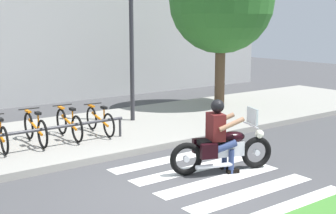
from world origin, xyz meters
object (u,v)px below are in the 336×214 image
object	(u,v)px
bicycle_3	(35,129)
bicycle_4	(69,124)
rider	(220,131)
bicycle_5	(100,120)
bike_rack	(26,133)
tree_near_rack	(221,1)
street_lamp	(131,35)
motorcycle	(223,149)

from	to	relation	value
bicycle_3	bicycle_4	world-z (taller)	bicycle_3
rider	bicycle_5	distance (m)	3.71
rider	bike_rack	xyz separation A→B (m)	(-2.70, 3.09, -0.26)
bike_rack	tree_near_rack	world-z (taller)	tree_near_rack
bicycle_3	bike_rack	xyz separation A→B (m)	(-0.41, -0.55, 0.07)
rider	bicycle_4	world-z (taller)	rider
bicycle_3	tree_near_rack	xyz separation A→B (m)	(6.86, 1.27, 3.05)
bicycle_3	bike_rack	bearing A→B (deg)	-126.69
rider	street_lamp	bearing A→B (deg)	79.16
motorcycle	bicycle_5	size ratio (longest dim) A/B	1.29
motorcycle	bicycle_4	world-z (taller)	motorcycle
street_lamp	motorcycle	bearing A→B (deg)	-99.90
motorcycle	bicycle_3	size ratio (longest dim) A/B	1.26
bicycle_4	tree_near_rack	world-z (taller)	tree_near_rack
street_lamp	tree_near_rack	bearing A→B (deg)	6.15
rider	bicycle_5	world-z (taller)	rider
rider	tree_near_rack	bearing A→B (deg)	47.01
rider	tree_near_rack	size ratio (longest dim) A/B	0.27
rider	bike_rack	size ratio (longest dim) A/B	0.31
bicycle_5	street_lamp	size ratio (longest dim) A/B	0.38
rider	bicycle_4	bearing A→B (deg)	111.95
rider	bicycle_5	bearing A→B (deg)	100.00
bicycle_4	bike_rack	world-z (taller)	bicycle_4
bicycle_4	street_lamp	size ratio (longest dim) A/B	0.39
motorcycle	street_lamp	bearing A→B (deg)	80.10
bicycle_4	bicycle_5	xyz separation A→B (m)	(0.82, 0.00, -0.02)
motorcycle	bike_rack	world-z (taller)	motorcycle
motorcycle	bike_rack	xyz separation A→B (m)	(-2.78, 3.12, 0.11)
motorcycle	bicycle_5	distance (m)	3.74
street_lamp	bicycle_3	bearing A→B (deg)	-164.67
motorcycle	street_lamp	world-z (taller)	street_lamp
tree_near_rack	motorcycle	bearing A→B (deg)	-132.37
bicycle_3	bicycle_4	bearing A→B (deg)	0.00
bicycle_5	street_lamp	bearing A→B (deg)	29.85
bicycle_4	tree_near_rack	distance (m)	6.89
bike_rack	bicycle_3	bearing A→B (deg)	53.31
motorcycle	rider	world-z (taller)	rider
motorcycle	tree_near_rack	xyz separation A→B (m)	(4.50, 4.93, 3.10)
tree_near_rack	bicycle_5	bearing A→B (deg)	-166.38
bicycle_3	street_lamp	distance (m)	3.85
bicycle_5	tree_near_rack	distance (m)	6.18
bike_rack	tree_near_rack	bearing A→B (deg)	14.03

